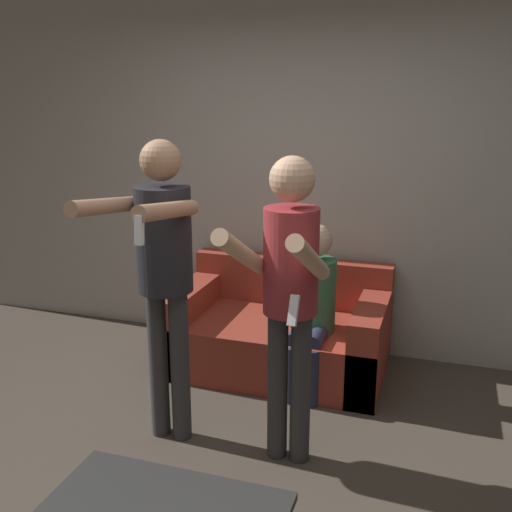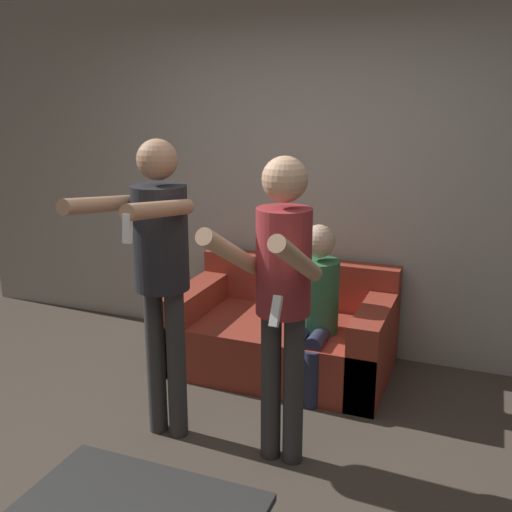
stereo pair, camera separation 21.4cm
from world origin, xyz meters
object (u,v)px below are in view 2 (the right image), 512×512
(couch, at_px, (284,334))
(person_standing_right, at_px, (282,283))
(person_seated, at_px, (315,303))
(person_standing_left, at_px, (159,258))

(couch, distance_m, person_standing_right, 1.39)
(person_standing_right, xyz_separation_m, person_seated, (-0.07, 0.89, -0.42))
(couch, relative_size, person_standing_right, 0.91)
(couch, relative_size, person_standing_left, 0.88)
(person_standing_right, relative_size, person_seated, 1.48)
(person_standing_left, distance_m, person_standing_right, 0.71)
(person_standing_left, relative_size, person_standing_right, 1.04)
(person_seated, bearing_deg, person_standing_left, -125.73)
(couch, bearing_deg, person_standing_right, -72.12)
(couch, distance_m, person_seated, 0.50)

